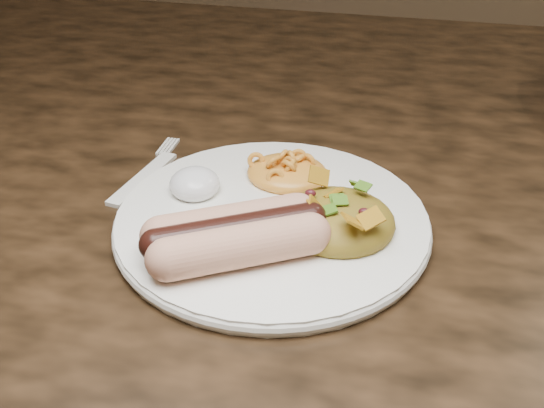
# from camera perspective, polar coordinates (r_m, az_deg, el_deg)

# --- Properties ---
(table) EXTENTS (1.60, 0.90, 0.75)m
(table) POSITION_cam_1_polar(r_m,az_deg,el_deg) (0.72, 4.87, -0.86)
(table) COLOR #442C18
(table) RESTS_ON floor
(plate) EXTENTS (0.26, 0.26, 0.01)m
(plate) POSITION_cam_1_polar(r_m,az_deg,el_deg) (0.53, -0.00, -1.52)
(plate) COLOR white
(plate) RESTS_ON table
(hotdog) EXTENTS (0.11, 0.11, 0.03)m
(hotdog) POSITION_cam_1_polar(r_m,az_deg,el_deg) (0.47, -3.27, -2.71)
(hotdog) COLOR tan
(hotdog) RESTS_ON plate
(mac_and_cheese) EXTENTS (0.09, 0.08, 0.03)m
(mac_and_cheese) POSITION_cam_1_polar(r_m,az_deg,el_deg) (0.57, 1.40, 3.66)
(mac_and_cheese) COLOR orange
(mac_and_cheese) RESTS_ON plate
(sour_cream) EXTENTS (0.04, 0.04, 0.03)m
(sour_cream) POSITION_cam_1_polar(r_m,az_deg,el_deg) (0.55, -6.98, 2.27)
(sour_cream) COLOR white
(sour_cream) RESTS_ON plate
(taco_salad) EXTENTS (0.09, 0.09, 0.04)m
(taco_salad) POSITION_cam_1_polar(r_m,az_deg,el_deg) (0.50, 5.91, -0.63)
(taco_salad) COLOR #9C411F
(taco_salad) RESTS_ON plate
(fork) EXTENTS (0.04, 0.13, 0.00)m
(fork) POSITION_cam_1_polar(r_m,az_deg,el_deg) (0.61, -11.50, 2.27)
(fork) COLOR white
(fork) RESTS_ON table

